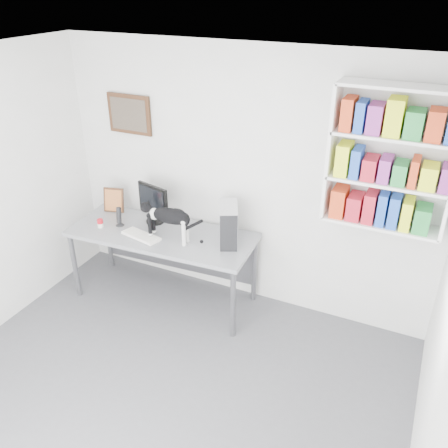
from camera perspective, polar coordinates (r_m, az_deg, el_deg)
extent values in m
cube|color=#4B4B4F|center=(4.22, -9.75, -22.31)|extent=(4.00, 4.00, 0.01)
cube|color=white|center=(2.78, -14.34, 16.11)|extent=(4.00, 4.00, 0.01)
cube|color=silver|center=(4.84, 2.20, 5.15)|extent=(4.00, 0.01, 2.70)
cube|color=silver|center=(2.85, 24.95, -16.61)|extent=(0.01, 4.00, 2.70)
cube|color=white|center=(4.21, 19.43, 7.28)|extent=(1.03, 0.28, 1.24)
cube|color=#4C2A18|center=(5.25, -11.31, 12.82)|extent=(0.52, 0.04, 0.42)
cube|color=gray|center=(5.21, -7.25, -5.01)|extent=(2.01, 0.88, 0.82)
cube|color=black|center=(5.14, -8.44, 2.45)|extent=(0.45, 0.30, 0.44)
cube|color=white|center=(4.95, -9.93, -1.41)|extent=(0.45, 0.24, 0.03)
cube|color=silver|center=(4.71, 0.53, -0.01)|extent=(0.33, 0.44, 0.40)
cylinder|color=black|center=(5.18, -12.52, 0.92)|extent=(0.11, 0.11, 0.22)
cube|color=#4C2A18|center=(5.49, -13.13, 2.88)|extent=(0.25, 0.15, 0.29)
cylinder|color=red|center=(5.22, -14.66, 0.09)|extent=(0.06, 0.06, 0.09)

